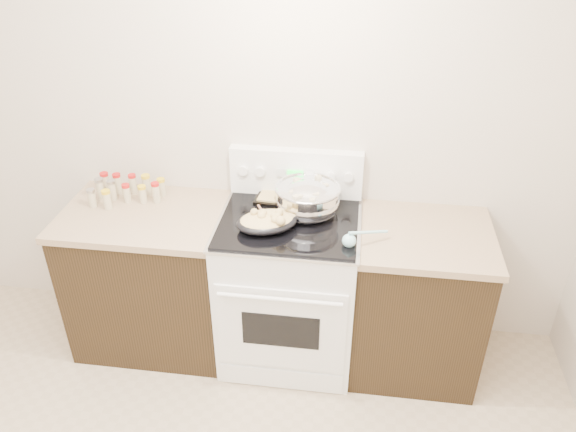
# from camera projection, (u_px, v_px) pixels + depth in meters

# --- Properties ---
(room_shell) EXTENTS (4.10, 3.60, 2.75)m
(room_shell) POSITION_uv_depth(u_px,v_px,m) (86.00, 248.00, 1.48)
(room_shell) COLOR beige
(room_shell) RESTS_ON ground
(counter_left) EXTENTS (0.93, 0.67, 0.92)m
(counter_left) POSITION_uv_depth(u_px,v_px,m) (154.00, 277.00, 3.39)
(counter_left) COLOR black
(counter_left) RESTS_ON ground
(counter_right) EXTENTS (0.73, 0.67, 0.92)m
(counter_right) POSITION_uv_depth(u_px,v_px,m) (416.00, 300.00, 3.21)
(counter_right) COLOR black
(counter_right) RESTS_ON ground
(kitchen_range) EXTENTS (0.78, 0.73, 1.22)m
(kitchen_range) POSITION_uv_depth(u_px,v_px,m) (289.00, 285.00, 3.28)
(kitchen_range) COLOR white
(kitchen_range) RESTS_ON ground
(mixing_bowl) EXTENTS (0.45, 0.45, 0.21)m
(mixing_bowl) POSITION_uv_depth(u_px,v_px,m) (308.00, 200.00, 3.06)
(mixing_bowl) COLOR silver
(mixing_bowl) RESTS_ON kitchen_range
(roasting_pan) EXTENTS (0.39, 0.34, 0.11)m
(roasting_pan) POSITION_uv_depth(u_px,v_px,m) (267.00, 221.00, 2.94)
(roasting_pan) COLOR black
(roasting_pan) RESTS_ON kitchen_range
(baking_sheet) EXTENTS (0.39, 0.29, 0.06)m
(baking_sheet) POSITION_uv_depth(u_px,v_px,m) (289.00, 196.00, 3.23)
(baking_sheet) COLOR black
(baking_sheet) RESTS_ON kitchen_range
(wooden_spoon) EXTENTS (0.13, 0.23, 0.04)m
(wooden_spoon) POSITION_uv_depth(u_px,v_px,m) (257.00, 221.00, 3.01)
(wooden_spoon) COLOR #A86D4C
(wooden_spoon) RESTS_ON kitchen_range
(blue_ladle) EXTENTS (0.23, 0.16, 0.09)m
(blue_ladle) POSITION_uv_depth(u_px,v_px,m) (352.00, 240.00, 2.82)
(blue_ladle) COLOR #9ADDE6
(blue_ladle) RESTS_ON kitchen_range
(spice_jars) EXTENTS (0.39, 0.24, 0.13)m
(spice_jars) POSITION_uv_depth(u_px,v_px,m) (124.00, 189.00, 3.25)
(spice_jars) COLOR #BFB28C
(spice_jars) RESTS_ON counter_left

